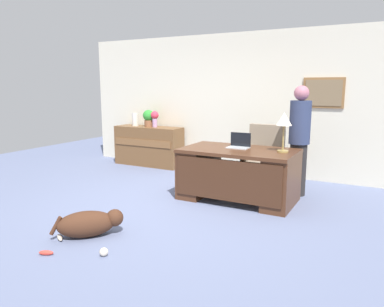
% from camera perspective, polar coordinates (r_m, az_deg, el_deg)
% --- Properties ---
extents(ground_plane, '(12.00, 12.00, 0.00)m').
position_cam_1_polar(ground_plane, '(5.24, -3.18, -8.47)').
color(ground_plane, slate).
extents(back_wall, '(7.00, 0.16, 2.70)m').
position_cam_1_polar(back_wall, '(7.31, 7.52, 7.64)').
color(back_wall, beige).
rests_on(back_wall, ground_plane).
extents(desk, '(1.68, 0.97, 0.77)m').
position_cam_1_polar(desk, '(5.53, 7.09, -3.00)').
color(desk, '#4C2B19').
rests_on(desk, ground_plane).
extents(credenza, '(1.50, 0.50, 0.84)m').
position_cam_1_polar(credenza, '(8.00, -6.72, 1.18)').
color(credenza, brown).
rests_on(credenza, ground_plane).
extents(armchair, '(0.60, 0.59, 1.05)m').
position_cam_1_polar(armchair, '(6.32, 11.03, -0.89)').
color(armchair, gray).
rests_on(armchair, ground_plane).
extents(person_standing, '(0.32, 0.32, 1.70)m').
position_cam_1_polar(person_standing, '(5.91, 16.29, 2.10)').
color(person_standing, '#262323').
rests_on(person_standing, ground_plane).
extents(dog_lying, '(0.67, 0.67, 0.30)m').
position_cam_1_polar(dog_lying, '(4.41, -15.64, -10.40)').
color(dog_lying, '#472819').
rests_on(dog_lying, ground_plane).
extents(laptop, '(0.32, 0.22, 0.22)m').
position_cam_1_polar(laptop, '(5.60, 7.33, 1.46)').
color(laptop, '#B2B5BA').
rests_on(laptop, desk).
extents(desk_lamp, '(0.22, 0.22, 0.56)m').
position_cam_1_polar(desk_lamp, '(5.30, 14.09, 4.85)').
color(desk_lamp, '#9E8447').
rests_on(desk_lamp, desk).
extents(vase_with_flowers, '(0.17, 0.17, 0.34)m').
position_cam_1_polar(vase_with_flowers, '(7.84, -5.81, 5.61)').
color(vase_with_flowers, '#BB92BF').
rests_on(vase_with_flowers, credenza).
extents(vase_empty, '(0.13, 0.13, 0.28)m').
position_cam_1_polar(vase_empty, '(8.14, -8.81, 5.24)').
color(vase_empty, silver).
rests_on(vase_empty, credenza).
extents(potted_plant, '(0.24, 0.24, 0.36)m').
position_cam_1_polar(potted_plant, '(7.93, -6.76, 5.58)').
color(potted_plant, brown).
rests_on(potted_plant, credenza).
extents(dog_toy_ball, '(0.09, 0.09, 0.09)m').
position_cam_1_polar(dog_toy_ball, '(3.94, -13.52, -14.63)').
color(dog_toy_ball, beige).
rests_on(dog_toy_ball, ground_plane).
extents(dog_toy_bone, '(0.18, 0.14, 0.05)m').
position_cam_1_polar(dog_toy_bone, '(4.47, -19.84, -12.16)').
color(dog_toy_bone, beige).
rests_on(dog_toy_bone, ground_plane).
extents(dog_toy_plush, '(0.16, 0.11, 0.05)m').
position_cam_1_polar(dog_toy_plush, '(4.14, -21.70, -14.12)').
color(dog_toy_plush, '#E53F33').
rests_on(dog_toy_plush, ground_plane).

